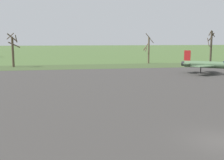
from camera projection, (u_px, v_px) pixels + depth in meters
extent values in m
plane|color=#425B2D|center=(222.00, 142.00, 17.61)|extent=(600.00, 600.00, 0.00)
cube|color=#383533|center=(144.00, 93.00, 34.04)|extent=(98.11, 56.27, 0.05)
cube|color=#394A27|center=(103.00, 66.00, 67.25)|extent=(158.11, 12.00, 0.06)
cylinder|color=#4C6B47|center=(214.00, 65.00, 51.61)|extent=(9.31, 7.79, 1.26)
cylinder|color=black|center=(184.00, 64.00, 54.27)|extent=(1.09, 1.12, 0.88)
cube|color=#4C6B47|center=(203.00, 66.00, 50.13)|extent=(4.39, 3.34, 0.12)
cube|color=#4C6B47|center=(208.00, 64.00, 54.62)|extent=(2.60, 4.09, 0.12)
cube|color=#B21E1E|center=(187.00, 55.00, 53.72)|extent=(1.04, 0.88, 1.97)
cube|color=#4C6B47|center=(187.00, 64.00, 52.95)|extent=(1.91, 1.98, 0.12)
cube|color=#4C6B47|center=(189.00, 63.00, 54.78)|extent=(1.91, 1.98, 0.12)
cylinder|color=black|center=(201.00, 71.00, 52.90)|extent=(0.17, 0.17, 1.17)
cylinder|color=brown|center=(13.00, 52.00, 65.16)|extent=(0.53, 0.53, 7.14)
cylinder|color=brown|center=(14.00, 45.00, 63.87)|extent=(2.55, 1.38, 1.46)
cylinder|color=brown|center=(16.00, 39.00, 64.86)|extent=(0.20, 1.92, 1.84)
cylinder|color=brown|center=(12.00, 38.00, 63.70)|extent=(2.28, 0.69, 2.00)
cylinder|color=brown|center=(10.00, 36.00, 65.23)|extent=(1.66, 1.26, 1.57)
cylinder|color=brown|center=(149.00, 50.00, 75.90)|extent=(0.46, 0.46, 7.21)
cylinder|color=brown|center=(146.00, 46.00, 76.54)|extent=(2.04, 1.25, 2.16)
cylinder|color=brown|center=(146.00, 50.00, 76.06)|extent=(0.90, 1.60, 0.96)
cylinder|color=brown|center=(150.00, 38.00, 74.39)|extent=(2.26, 0.41, 2.69)
cylinder|color=#42382D|center=(211.00, 47.00, 74.29)|extent=(0.53, 0.53, 8.76)
cylinder|color=#42382D|center=(213.00, 34.00, 73.25)|extent=(1.26, 0.28, 1.61)
cylinder|color=#42382D|center=(210.00, 33.00, 74.17)|extent=(1.23, 0.60, 1.51)
cylinder|color=#42382D|center=(208.00, 42.00, 74.08)|extent=(0.50, 1.78, 2.30)
cylinder|color=#42382D|center=(211.00, 37.00, 74.52)|extent=(1.50, 0.91, 2.22)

